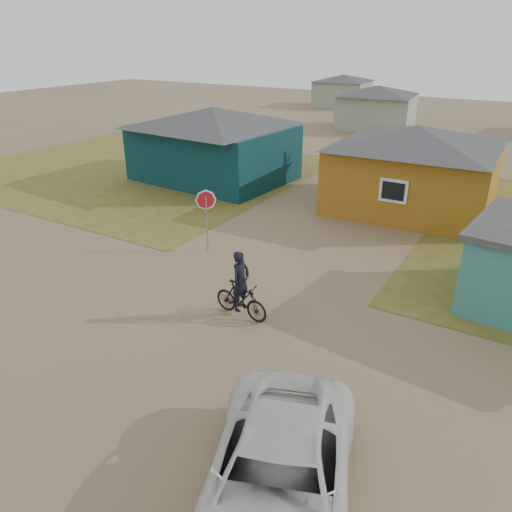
{
  "coord_description": "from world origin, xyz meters",
  "views": [
    {
      "loc": [
        7.97,
        -9.2,
        7.72
      ],
      "look_at": [
        0.61,
        3.0,
        1.3
      ],
      "focal_mm": 35.0,
      "sensor_mm": 36.0,
      "label": 1
    }
  ],
  "objects": [
    {
      "name": "ground",
      "position": [
        0.0,
        0.0,
        0.0
      ],
      "size": [
        120.0,
        120.0,
        0.0
      ],
      "primitive_type": "plane",
      "color": "#846D4C"
    },
    {
      "name": "grass_nw",
      "position": [
        -14.0,
        13.0,
        0.01
      ],
      "size": [
        20.0,
        18.0,
        0.0
      ],
      "primitive_type": "cube",
      "color": "olive",
      "rests_on": "ground"
    },
    {
      "name": "house_teal",
      "position": [
        -8.5,
        13.5,
        2.05
      ],
      "size": [
        8.93,
        7.08,
        4.0
      ],
      "color": "#082B31",
      "rests_on": "ground"
    },
    {
      "name": "house_yellow",
      "position": [
        2.5,
        14.0,
        2.0
      ],
      "size": [
        7.72,
        6.76,
        3.9
      ],
      "color": "#9B6417",
      "rests_on": "ground"
    },
    {
      "name": "house_pale_west",
      "position": [
        -6.0,
        34.0,
        1.86
      ],
      "size": [
        7.04,
        6.15,
        3.6
      ],
      "color": "#939C86",
      "rests_on": "ground"
    },
    {
      "name": "house_pale_north",
      "position": [
        -14.0,
        46.0,
        1.75
      ],
      "size": [
        6.28,
        5.81,
        3.4
      ],
      "color": "#939C86",
      "rests_on": "ground"
    },
    {
      "name": "stop_sign",
      "position": [
        -2.8,
        5.03,
        1.77
      ],
      "size": [
        0.76,
        0.27,
        2.41
      ],
      "color": "gray",
      "rests_on": "ground"
    },
    {
      "name": "cyclist",
      "position": [
        0.99,
        1.52,
        0.76
      ],
      "size": [
        1.88,
        0.7,
        2.08
      ],
      "color": "black",
      "rests_on": "ground"
    },
    {
      "name": "vehicle",
      "position": [
        5.12,
        -3.77,
        0.76
      ],
      "size": [
        4.26,
        6.0,
        1.52
      ],
      "primitive_type": "imported",
      "rotation": [
        0.0,
        0.0,
        0.35
      ],
      "color": "silver",
      "rests_on": "ground"
    }
  ]
}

